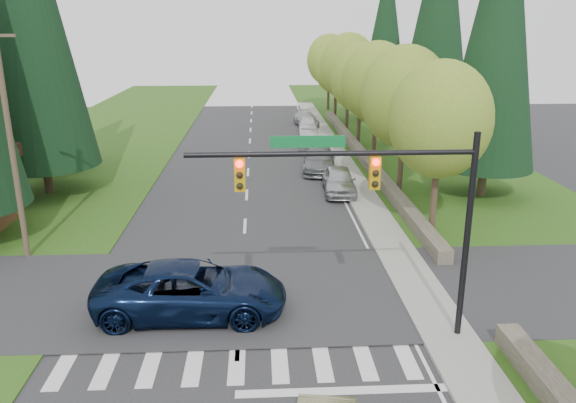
{
  "coord_description": "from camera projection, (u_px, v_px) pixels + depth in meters",
  "views": [
    {
      "loc": [
        0.77,
        -11.48,
        9.79
      ],
      "look_at": [
        1.95,
        10.67,
        2.8
      ],
      "focal_mm": 35.0,
      "sensor_mm": 36.0,
      "label": 1
    }
  ],
  "objects": [
    {
      "name": "grass_east",
      "position": [
        464.0,
        196.0,
        33.54
      ],
      "size": [
        14.0,
        110.0,
        0.06
      ],
      "primitive_type": "cube",
      "color": "#275416",
      "rests_on": "ground"
    },
    {
      "name": "grass_west",
      "position": [
        20.0,
        203.0,
        32.22
      ],
      "size": [
        14.0,
        110.0,
        0.06
      ],
      "primitive_type": "cube",
      "color": "#275416",
      "rests_on": "ground"
    },
    {
      "name": "cross_street",
      "position": [
        241.0,
        293.0,
        21.46
      ],
      "size": [
        120.0,
        8.0,
        0.1
      ],
      "primitive_type": "cube",
      "color": "#28282B",
      "rests_on": "ground"
    },
    {
      "name": "sidewalk_east",
      "position": [
        357.0,
        188.0,
        35.12
      ],
      "size": [
        1.8,
        80.0,
        0.13
      ],
      "primitive_type": "cube",
      "color": "gray",
      "rests_on": "ground"
    },
    {
      "name": "curb_east",
      "position": [
        344.0,
        188.0,
        35.08
      ],
      "size": [
        0.2,
        80.0,
        0.13
      ],
      "primitive_type": "cube",
      "color": "gray",
      "rests_on": "ground"
    },
    {
      "name": "stone_wall_north",
      "position": [
        362.0,
        155.0,
        42.74
      ],
      "size": [
        0.7,
        40.0,
        0.7
      ],
      "primitive_type": "cube",
      "color": "#4C4438",
      "rests_on": "ground"
    },
    {
      "name": "traffic_signal",
      "position": [
        379.0,
        193.0,
        16.84
      ],
      "size": [
        8.7,
        0.37,
        6.8
      ],
      "color": "black",
      "rests_on": "ground"
    },
    {
      "name": "utility_pole",
      "position": [
        11.0,
        142.0,
        23.24
      ],
      "size": [
        1.6,
        0.24,
        10.0
      ],
      "color": "#473828",
      "rests_on": "ground"
    },
    {
      "name": "decid_tree_0",
      "position": [
        440.0,
        120.0,
        25.95
      ],
      "size": [
        4.8,
        4.8,
        8.37
      ],
      "color": "#38281C",
      "rests_on": "ground"
    },
    {
      "name": "decid_tree_1",
      "position": [
        405.0,
        97.0,
        32.57
      ],
      "size": [
        5.2,
        5.2,
        8.8
      ],
      "color": "#38281C",
      "rests_on": "ground"
    },
    {
      "name": "decid_tree_2",
      "position": [
        377.0,
        83.0,
        39.18
      ],
      "size": [
        5.0,
        5.0,
        8.82
      ],
      "color": "#38281C",
      "rests_on": "ground"
    },
    {
      "name": "decid_tree_3",
      "position": [
        361.0,
        78.0,
        45.93
      ],
      "size": [
        5.0,
        5.0,
        8.55
      ],
      "color": "#38281C",
      "rests_on": "ground"
    },
    {
      "name": "decid_tree_4",
      "position": [
        349.0,
        67.0,
        52.49
      ],
      "size": [
        5.4,
        5.4,
        9.18
      ],
      "color": "#38281C",
      "rests_on": "ground"
    },
    {
      "name": "decid_tree_5",
      "position": [
        336.0,
        67.0,
        59.3
      ],
      "size": [
        4.8,
        4.8,
        8.3
      ],
      "color": "#38281C",
      "rests_on": "ground"
    },
    {
      "name": "decid_tree_6",
      "position": [
        329.0,
        60.0,
        65.87
      ],
      "size": [
        5.2,
        5.2,
        8.86
      ],
      "color": "#38281C",
      "rests_on": "ground"
    },
    {
      "name": "conifer_w_e",
      "position": [
        31.0,
        17.0,
        36.7
      ],
      "size": [
        5.78,
        5.78,
        18.8
      ],
      "color": "#38281C",
      "rests_on": "ground"
    },
    {
      "name": "conifer_e_a",
      "position": [
        499.0,
        25.0,
        30.65
      ],
      "size": [
        5.44,
        5.44,
        17.8
      ],
      "color": "#38281C",
      "rests_on": "ground"
    },
    {
      "name": "conifer_e_b",
      "position": [
        439.0,
        11.0,
        43.73
      ],
      "size": [
        6.12,
        6.12,
        19.8
      ],
      "color": "#38281C",
      "rests_on": "ground"
    },
    {
      "name": "conifer_e_c",
      "position": [
        386.0,
        30.0,
        57.47
      ],
      "size": [
        5.1,
        5.1,
        16.8
      ],
      "color": "#38281C",
      "rests_on": "ground"
    },
    {
      "name": "suv_navy",
      "position": [
        192.0,
        290.0,
        19.67
      ],
      "size": [
        6.71,
        3.16,
        1.85
      ],
      "primitive_type": "imported",
      "rotation": [
        0.0,
        0.0,
        1.56
      ],
      "color": "#0A1633",
      "rests_on": "ground"
    },
    {
      "name": "parked_car_a",
      "position": [
        339.0,
        180.0,
        33.98
      ],
      "size": [
        2.07,
        4.72,
        1.58
      ],
      "primitive_type": "imported",
      "rotation": [
        0.0,
        0.0,
        -0.04
      ],
      "color": "#AEAEB2",
      "rests_on": "ground"
    },
    {
      "name": "parked_car_b",
      "position": [
        319.0,
        160.0,
        39.17
      ],
      "size": [
        2.81,
        5.65,
        1.58
      ],
      "primitive_type": "imported",
      "rotation": [
        0.0,
        0.0,
        -0.11
      ],
      "color": "slate",
      "rests_on": "ground"
    },
    {
      "name": "parked_car_c",
      "position": [
        309.0,
        140.0,
        46.52
      ],
      "size": [
        1.97,
        4.39,
        1.4
      ],
      "primitive_type": "imported",
      "rotation": [
        0.0,
        0.0,
        -0.12
      ],
      "color": "#A7A7AC",
      "rests_on": "ground"
    },
    {
      "name": "parked_car_d",
      "position": [
        308.0,
        125.0,
        53.36
      ],
      "size": [
        2.11,
        4.49,
        1.48
      ],
      "primitive_type": "imported",
      "rotation": [
        0.0,
        0.0,
        -0.08
      ],
      "color": "silver",
      "rests_on": "ground"
    },
    {
      "name": "parked_car_e",
      "position": [
        306.0,
        119.0,
        56.56
      ],
      "size": [
        2.54,
        5.05,
        1.41
      ],
      "primitive_type": "imported",
      "rotation": [
        0.0,
        0.0,
        0.12
      ],
      "color": "#A7A8AC",
      "rests_on": "ground"
    }
  ]
}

